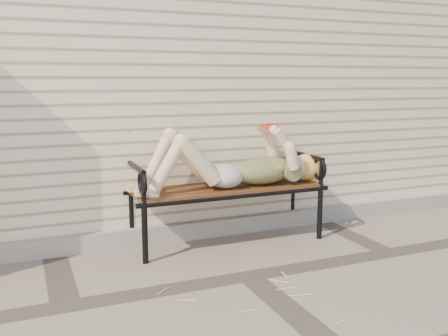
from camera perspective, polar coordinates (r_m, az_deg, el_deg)
name	(u,v)px	position (r m, az deg, el deg)	size (l,w,h in m)	color
ground	(249,276)	(3.64, 2.88, -12.24)	(80.00, 80.00, 0.00)	#75645A
house_wall	(143,69)	(6.21, -9.20, 11.06)	(8.00, 4.00, 3.00)	beige
foundation_strip	(202,229)	(4.46, -2.51, -6.96)	(8.00, 0.10, 0.15)	gray
garden_bench	(222,166)	(4.30, -0.18, 0.19)	(1.77, 0.70, 1.14)	black
reading_woman	(230,164)	(4.18, 0.73, 0.41)	(1.67, 0.38, 0.52)	#092C3F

